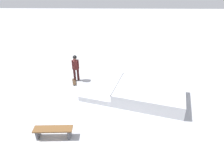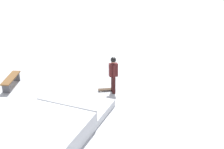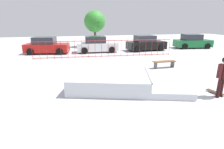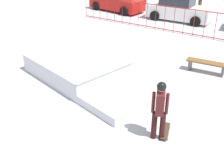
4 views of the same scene
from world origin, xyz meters
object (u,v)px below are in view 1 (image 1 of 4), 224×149
skate_ramp (141,93)px  park_bench (53,131)px  skater (76,66)px  skateboard (74,82)px

skate_ramp → park_bench: bearing=53.3°
skater → park_bench: size_ratio=1.07×
skater → park_bench: 4.93m
skate_ramp → skateboard: size_ratio=7.17×
skate_ramp → skater: bearing=-10.1°
skater → park_bench: bearing=-20.5°
skate_ramp → park_bench: (3.94, 2.97, 0.04)m
skater → skateboard: 0.99m
skate_ramp → park_bench: skate_ramp is taller
skate_ramp → park_bench: size_ratio=3.66×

